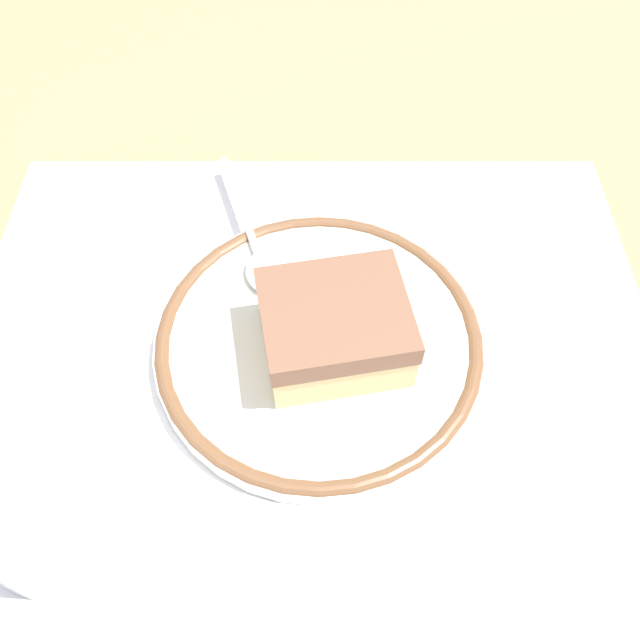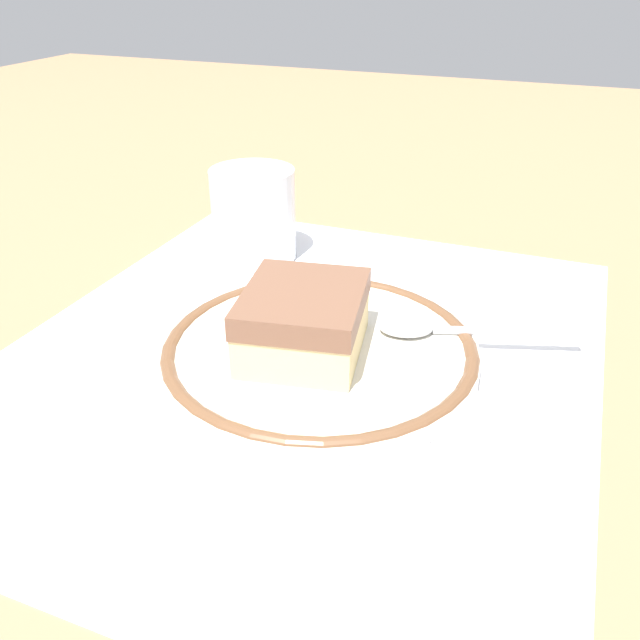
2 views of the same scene
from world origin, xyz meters
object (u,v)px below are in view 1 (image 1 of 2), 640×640
at_px(plate, 320,341).
at_px(cup, 40,509).
at_px(cake_slice, 336,328).
at_px(spoon, 258,251).
at_px(napkin, 592,533).

distance_m(plate, cup, 0.19).
distance_m(plate, cake_slice, 0.03).
relative_size(plate, cake_slice, 2.14).
height_order(spoon, cup, cup).
height_order(cup, napkin, cup).
relative_size(plate, spoon, 1.55).
bearing_deg(plate, cake_slice, -38.23).
distance_m(spoon, cup, 0.22).
bearing_deg(napkin, cup, 179.68).
bearing_deg(cup, cake_slice, 36.20).
bearing_deg(plate, cup, -140.15).
distance_m(cake_slice, napkin, 0.19).
relative_size(cake_slice, spoon, 0.72).
bearing_deg(napkin, plate, 141.25).
relative_size(spoon, napkin, 1.16).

